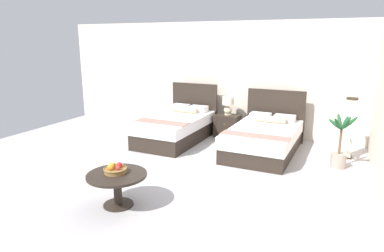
{
  "coord_description": "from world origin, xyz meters",
  "views": [
    {
      "loc": [
        2.54,
        -5.19,
        2.28
      ],
      "look_at": [
        -0.08,
        0.46,
        0.71
      ],
      "focal_mm": 32.09,
      "sensor_mm": 36.0,
      "label": 1
    }
  ],
  "objects_px": {
    "bed_near_corner": "(264,138)",
    "potted_palm": "(339,151)",
    "coffee_table": "(117,181)",
    "fruit_bowl": "(115,169)",
    "bed_near_window": "(176,127)",
    "table_lamp": "(228,104)",
    "nightstand": "(227,126)",
    "floor_lamp_corner": "(349,128)"
  },
  "relations": [
    {
      "from": "bed_near_corner",
      "to": "nightstand",
      "type": "height_order",
      "value": "bed_near_corner"
    },
    {
      "from": "coffee_table",
      "to": "fruit_bowl",
      "type": "xyz_separation_m",
      "value": [
        -0.04,
        0.03,
        0.17
      ]
    },
    {
      "from": "bed_near_window",
      "to": "potted_palm",
      "type": "xyz_separation_m",
      "value": [
        3.5,
        -0.31,
        0.0
      ]
    },
    {
      "from": "table_lamp",
      "to": "potted_palm",
      "type": "bearing_deg",
      "value": -24.15
    },
    {
      "from": "fruit_bowl",
      "to": "potted_palm",
      "type": "bearing_deg",
      "value": 45.9
    },
    {
      "from": "nightstand",
      "to": "table_lamp",
      "type": "relative_size",
      "value": 1.33
    },
    {
      "from": "table_lamp",
      "to": "floor_lamp_corner",
      "type": "xyz_separation_m",
      "value": [
        2.66,
        -0.46,
        -0.2
      ]
    },
    {
      "from": "bed_near_window",
      "to": "coffee_table",
      "type": "height_order",
      "value": "bed_near_window"
    },
    {
      "from": "coffee_table",
      "to": "nightstand",
      "type": "bearing_deg",
      "value": 86.91
    },
    {
      "from": "bed_near_corner",
      "to": "floor_lamp_corner",
      "type": "bearing_deg",
      "value": 13.24
    },
    {
      "from": "table_lamp",
      "to": "coffee_table",
      "type": "height_order",
      "value": "table_lamp"
    },
    {
      "from": "fruit_bowl",
      "to": "potted_palm",
      "type": "relative_size",
      "value": 0.32
    },
    {
      "from": "bed_near_corner",
      "to": "potted_palm",
      "type": "relative_size",
      "value": 2.09
    },
    {
      "from": "fruit_bowl",
      "to": "potted_palm",
      "type": "height_order",
      "value": "potted_palm"
    },
    {
      "from": "nightstand",
      "to": "fruit_bowl",
      "type": "height_order",
      "value": "fruit_bowl"
    },
    {
      "from": "bed_near_corner",
      "to": "potted_palm",
      "type": "bearing_deg",
      "value": -12.1
    },
    {
      "from": "table_lamp",
      "to": "fruit_bowl",
      "type": "bearing_deg",
      "value": -93.72
    },
    {
      "from": "coffee_table",
      "to": "potted_palm",
      "type": "bearing_deg",
      "value": 46.64
    },
    {
      "from": "fruit_bowl",
      "to": "bed_near_corner",
      "type": "bearing_deg",
      "value": 67.18
    },
    {
      "from": "coffee_table",
      "to": "floor_lamp_corner",
      "type": "distance_m",
      "value": 4.61
    },
    {
      "from": "coffee_table",
      "to": "fruit_bowl",
      "type": "bearing_deg",
      "value": 147.44
    },
    {
      "from": "coffee_table",
      "to": "fruit_bowl",
      "type": "height_order",
      "value": "fruit_bowl"
    },
    {
      "from": "bed_near_window",
      "to": "table_lamp",
      "type": "bearing_deg",
      "value": 40.9
    },
    {
      "from": "bed_near_corner",
      "to": "floor_lamp_corner",
      "type": "relative_size",
      "value": 1.79
    },
    {
      "from": "table_lamp",
      "to": "fruit_bowl",
      "type": "xyz_separation_m",
      "value": [
        -0.26,
        -4.03,
        -0.27
      ]
    },
    {
      "from": "bed_near_window",
      "to": "table_lamp",
      "type": "xyz_separation_m",
      "value": [
        0.96,
        0.83,
        0.48
      ]
    },
    {
      "from": "bed_near_window",
      "to": "coffee_table",
      "type": "bearing_deg",
      "value": -77.07
    },
    {
      "from": "bed_near_corner",
      "to": "potted_palm",
      "type": "xyz_separation_m",
      "value": [
        1.45,
        -0.31,
        0.02
      ]
    },
    {
      "from": "fruit_bowl",
      "to": "floor_lamp_corner",
      "type": "bearing_deg",
      "value": 50.71
    },
    {
      "from": "bed_near_window",
      "to": "floor_lamp_corner",
      "type": "bearing_deg",
      "value": 5.9
    },
    {
      "from": "bed_near_corner",
      "to": "coffee_table",
      "type": "relative_size",
      "value": 2.59
    },
    {
      "from": "bed_near_window",
      "to": "fruit_bowl",
      "type": "xyz_separation_m",
      "value": [
        0.7,
        -3.2,
        0.2
      ]
    },
    {
      "from": "nightstand",
      "to": "floor_lamp_corner",
      "type": "relative_size",
      "value": 0.48
    },
    {
      "from": "bed_near_corner",
      "to": "table_lamp",
      "type": "relative_size",
      "value": 4.99
    },
    {
      "from": "table_lamp",
      "to": "potted_palm",
      "type": "height_order",
      "value": "potted_palm"
    },
    {
      "from": "nightstand",
      "to": "bed_near_corner",
      "type": "bearing_deg",
      "value": -36.62
    },
    {
      "from": "bed_near_corner",
      "to": "table_lamp",
      "type": "height_order",
      "value": "bed_near_corner"
    },
    {
      "from": "bed_near_corner",
      "to": "fruit_bowl",
      "type": "xyz_separation_m",
      "value": [
        -1.35,
        -3.2,
        0.22
      ]
    },
    {
      "from": "bed_near_corner",
      "to": "potted_palm",
      "type": "distance_m",
      "value": 1.49
    },
    {
      "from": "bed_near_corner",
      "to": "bed_near_window",
      "type": "bearing_deg",
      "value": -179.91
    },
    {
      "from": "fruit_bowl",
      "to": "potted_palm",
      "type": "xyz_separation_m",
      "value": [
        2.8,
        2.89,
        -0.2
      ]
    },
    {
      "from": "bed_near_window",
      "to": "potted_palm",
      "type": "bearing_deg",
      "value": -5.04
    }
  ]
}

